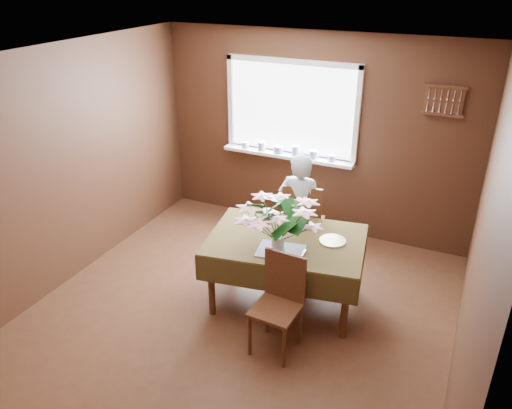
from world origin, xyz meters
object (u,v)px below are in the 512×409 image
at_px(chair_near, 280,299).
at_px(seated_woman, 300,212).
at_px(flower_bouquet, 279,217).
at_px(dining_table, 286,246).
at_px(chair_far, 303,221).

xyz_separation_m(chair_near, seated_woman, (-0.31, 1.32, 0.19)).
bearing_deg(flower_bouquet, chair_near, -64.63).
bearing_deg(dining_table, chair_near, -82.20).
relative_size(dining_table, seated_woman, 1.21).
distance_m(chair_far, chair_near, 1.42).
xyz_separation_m(dining_table, flower_bouquet, (0.01, -0.24, 0.44)).
height_order(dining_table, flower_bouquet, flower_bouquet).
relative_size(chair_far, flower_bouquet, 1.62).
xyz_separation_m(dining_table, chair_far, (-0.10, 0.75, -0.10)).
height_order(chair_far, seated_woman, seated_woman).
height_order(dining_table, seated_woman, seated_woman).
height_order(dining_table, chair_near, chair_near).
distance_m(chair_far, seated_woman, 0.15).
xyz_separation_m(seated_woman, flower_bouquet, (0.13, -0.93, 0.40)).
bearing_deg(chair_far, dining_table, 86.91).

